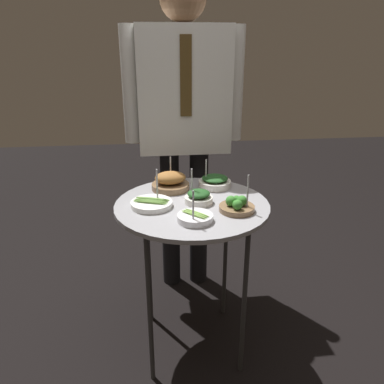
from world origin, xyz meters
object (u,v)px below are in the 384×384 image
bowl_asparagus_back_left (195,217)px  waiter_figure (184,106)px  bowl_broccoli_front_center (237,206)px  bowl_asparagus_far_rim (152,204)px  bowl_spinach_front_right (199,197)px  serving_cart (192,216)px  bowl_spinach_back_right (215,182)px  bowl_roast_mid_right (170,182)px

bowl_asparagus_back_left → waiter_figure: 0.75m
bowl_broccoli_front_center → bowl_asparagus_far_rim: bearing=165.7°
bowl_asparagus_far_rim → bowl_spinach_front_right: same height
serving_cart → bowl_spinach_back_right: bowl_spinach_back_right is taller
serving_cart → bowl_asparagus_back_left: bearing=-92.9°
serving_cart → waiter_figure: (0.02, 0.52, 0.38)m
bowl_asparagus_back_left → bowl_roast_mid_right: (-0.07, 0.34, 0.02)m
bowl_spinach_back_right → waiter_figure: size_ratio=0.09×
waiter_figure → bowl_asparagus_far_rim: bearing=-109.2°
bowl_spinach_back_right → bowl_asparagus_back_left: bearing=-111.3°
bowl_asparagus_far_rim → bowl_roast_mid_right: 0.21m
bowl_spinach_front_right → bowl_broccoli_front_center: bowl_broccoli_front_center is taller
serving_cart → bowl_spinach_back_right: 0.23m
serving_cart → waiter_figure: waiter_figure is taller
serving_cart → bowl_asparagus_back_left: (-0.01, -0.17, 0.07)m
bowl_asparagus_far_rim → bowl_broccoli_front_center: size_ratio=1.11×
bowl_asparagus_back_left → waiter_figure: waiter_figure is taller
bowl_broccoli_front_center → bowl_asparagus_back_left: bearing=-158.2°
bowl_roast_mid_right → bowl_spinach_front_right: bearing=-59.1°
bowl_broccoli_front_center → waiter_figure: waiter_figure is taller
bowl_asparagus_back_left → bowl_spinach_front_right: bearing=77.7°
bowl_roast_mid_right → bowl_spinach_back_right: bearing=1.6°
bowl_spinach_front_right → bowl_broccoli_front_center: bearing=-35.0°
bowl_spinach_back_right → bowl_roast_mid_right: size_ratio=0.87×
bowl_asparagus_back_left → waiter_figure: (0.03, 0.69, 0.31)m
bowl_broccoli_front_center → bowl_roast_mid_right: bearing=131.8°
serving_cart → waiter_figure: 0.64m
bowl_asparagus_back_left → bowl_spinach_back_right: 0.37m
serving_cart → bowl_roast_mid_right: bowl_roast_mid_right is taller
bowl_spinach_front_right → bowl_asparagus_back_left: (-0.04, -0.17, -0.01)m
bowl_asparagus_far_rim → waiter_figure: (0.19, 0.53, 0.31)m
bowl_spinach_back_right → waiter_figure: (-0.11, 0.34, 0.30)m
bowl_spinach_front_right → bowl_spinach_back_right: bearing=61.4°
bowl_asparagus_back_left → serving_cart: bearing=87.1°
bowl_spinach_front_right → bowl_spinach_back_right: size_ratio=0.98×
bowl_asparagus_far_rim → bowl_broccoli_front_center: (0.33, -0.08, 0.01)m
serving_cart → bowl_roast_mid_right: (-0.08, 0.17, 0.09)m
bowl_asparagus_far_rim → bowl_asparagus_back_left: 0.22m
bowl_broccoli_front_center → serving_cart: bearing=149.2°
bowl_roast_mid_right → waiter_figure: bearing=74.4°
bowl_asparagus_far_rim → bowl_broccoli_front_center: bearing=-14.3°
bowl_asparagus_back_left → bowl_roast_mid_right: size_ratio=0.79×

